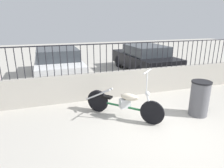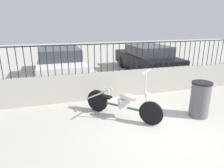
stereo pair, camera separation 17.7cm
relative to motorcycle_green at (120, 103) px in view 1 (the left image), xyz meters
The scene contains 7 objects.
ground_plane 1.42m from the motorcycle_green, 55.35° to the right, with size 40.00×40.00×0.00m, color #ADA89E.
low_wall 1.64m from the motorcycle_green, 61.75° to the left, with size 8.98×0.18×0.88m.
fence_railing 1.97m from the motorcycle_green, 61.75° to the left, with size 8.98×0.04×0.92m.
motorcycle_green is the anchor object (origin of this frame).
trash_bin 2.16m from the motorcycle_green, 15.56° to the right, with size 0.52×0.52×0.96m.
car_white 4.71m from the motorcycle_green, 106.35° to the left, with size 1.94×4.61×1.36m.
car_black 5.18m from the motorcycle_green, 56.28° to the left, with size 2.00×4.24×1.33m.
Camera 1 is at (-2.50, -3.48, 2.49)m, focal length 32.00 mm.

